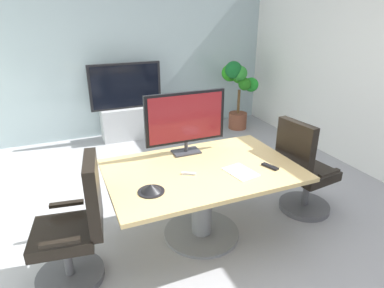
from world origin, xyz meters
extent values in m
plane|color=#99999E|center=(0.00, 0.00, 0.00)|extent=(7.54, 7.54, 0.00)
cube|color=#9EB2B7|center=(0.00, 3.27, 1.38)|extent=(5.24, 0.10, 2.77)
cube|color=tan|center=(-0.08, -0.04, 0.73)|extent=(1.76, 1.15, 0.04)
cylinder|color=slate|center=(-0.08, -0.04, 0.35)|extent=(0.20, 0.20, 0.71)
cylinder|color=slate|center=(-0.08, -0.04, 0.01)|extent=(0.76, 0.76, 0.03)
cylinder|color=#4C4C51|center=(-1.36, -0.16, 0.03)|extent=(0.56, 0.56, 0.06)
cylinder|color=#4C4C51|center=(-1.36, -0.16, 0.24)|extent=(0.07, 0.07, 0.36)
cube|color=black|center=(-1.36, -0.16, 0.46)|extent=(0.54, 0.54, 0.10)
cube|color=black|center=(-1.09, -0.20, 0.79)|extent=(0.16, 0.46, 0.60)
cube|color=black|center=(-1.30, 0.10, 0.58)|extent=(0.28, 0.09, 0.03)
cube|color=black|center=(-1.37, -0.42, 0.58)|extent=(0.28, 0.09, 0.03)
cylinder|color=#4C4C51|center=(1.19, -0.08, 0.03)|extent=(0.56, 0.56, 0.06)
cylinder|color=#4C4C51|center=(1.19, -0.08, 0.24)|extent=(0.07, 0.07, 0.36)
cube|color=black|center=(1.19, -0.08, 0.46)|extent=(0.54, 0.54, 0.10)
cube|color=black|center=(0.92, -0.11, 0.79)|extent=(0.15, 0.46, 0.60)
cube|color=black|center=(1.20, -0.34, 0.58)|extent=(0.28, 0.08, 0.03)
cube|color=black|center=(1.14, 0.18, 0.58)|extent=(0.28, 0.08, 0.03)
cube|color=#333338|center=(-0.09, 0.36, 0.75)|extent=(0.28, 0.18, 0.02)
cylinder|color=#333338|center=(-0.09, 0.36, 0.81)|extent=(0.04, 0.04, 0.10)
cube|color=black|center=(-0.09, 0.37, 1.12)|extent=(0.84, 0.04, 0.52)
cube|color=maroon|center=(-0.09, 0.35, 1.12)|extent=(0.77, 0.01, 0.47)
cube|color=#B7BABC|center=(-0.16, 2.92, 0.28)|extent=(0.90, 0.36, 0.55)
cube|color=black|center=(-0.16, 2.90, 0.93)|extent=(1.20, 0.06, 0.76)
cube|color=black|center=(-0.16, 2.86, 0.93)|extent=(1.12, 0.01, 0.69)
cylinder|color=brown|center=(1.87, 2.61, 0.15)|extent=(0.34, 0.34, 0.30)
cylinder|color=brown|center=(1.87, 2.61, 0.52)|extent=(0.05, 0.05, 0.44)
sphere|color=#1F8D26|center=(2.08, 2.56, 0.83)|extent=(0.26, 0.26, 0.26)
sphere|color=#319320|center=(1.90, 2.72, 0.95)|extent=(0.22, 0.22, 0.22)
sphere|color=#268F1A|center=(1.77, 2.82, 1.02)|extent=(0.31, 0.31, 0.31)
sphere|color=#146026|center=(1.70, 2.56, 1.13)|extent=(0.30, 0.30, 0.30)
sphere|color=#2A872D|center=(1.81, 2.52, 1.06)|extent=(0.26, 0.26, 0.26)
sphere|color=#216C18|center=(1.90, 2.49, 0.87)|extent=(0.23, 0.23, 0.23)
cone|color=black|center=(-0.64, -0.27, 0.78)|extent=(0.19, 0.19, 0.07)
cylinder|color=black|center=(-0.64, -0.27, 0.75)|extent=(0.22, 0.22, 0.01)
cube|color=black|center=(0.51, -0.27, 0.75)|extent=(0.10, 0.18, 0.02)
cube|color=silver|center=(-0.25, -0.10, 0.76)|extent=(0.12, 0.08, 0.02)
cube|color=white|center=(0.20, -0.25, 0.75)|extent=(0.26, 0.33, 0.01)
camera|label=1|loc=(-1.24, -2.54, 2.13)|focal=30.77mm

